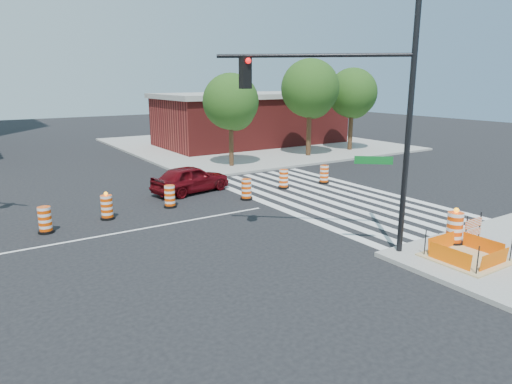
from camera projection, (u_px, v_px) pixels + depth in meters
ground at (103, 236)px, 17.15m from camera, size 120.00×120.00×0.00m
sidewalk_ne at (251, 144)px, 41.30m from camera, size 22.00×22.00×0.15m
crosswalk_east at (324, 196)px, 22.93m from camera, size 6.75×13.50×0.01m
lane_centerline at (103, 236)px, 17.14m from camera, size 14.00×0.12×0.01m
excavation_pit at (466, 257)px, 14.51m from camera, size 2.20×2.20×0.90m
brick_storefront at (251, 119)px, 40.77m from camera, size 16.50×8.50×4.60m
red_coupe at (191, 179)px, 23.62m from camera, size 4.49×2.55×1.44m
signal_pole_se at (355, 104)px, 14.30m from camera, size 4.77×4.08×8.11m
pit_drum at (454, 229)px, 15.73m from camera, size 0.66×0.66×1.31m
barricade at (473, 228)px, 15.71m from camera, size 0.92×0.06×1.09m
tree_north_c at (231, 105)px, 29.52m from camera, size 3.63×3.63×6.17m
tree_north_d at (310, 92)px, 33.57m from camera, size 4.27×4.27×7.26m
tree_north_e at (352, 96)px, 36.47m from camera, size 3.96×3.93×6.68m
median_drum_3 at (45, 221)px, 17.37m from camera, size 0.60×0.60×1.02m
median_drum_4 at (107, 208)px, 19.11m from camera, size 0.60×0.60×1.18m
median_drum_5 at (170, 197)px, 20.89m from camera, size 0.60×0.60×1.02m
median_drum_6 at (246, 190)px, 22.25m from camera, size 0.60×0.60×1.02m
median_drum_7 at (284, 180)px, 24.57m from camera, size 0.60×0.60×1.02m
median_drum_8 at (324, 175)px, 25.78m from camera, size 0.60×0.60×1.02m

